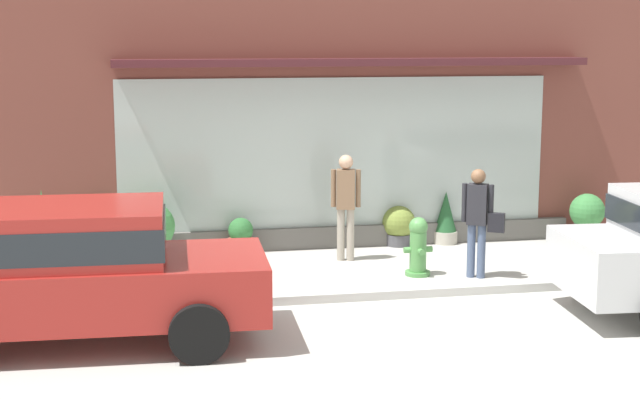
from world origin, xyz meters
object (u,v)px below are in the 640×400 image
(pedestrian_passerby, at_px, (346,199))
(potted_plant_window_left, at_px, (43,229))
(potted_plant_corner_tall, at_px, (587,216))
(potted_plant_low_front, at_px, (241,238))
(pedestrian_with_handbag, at_px, (479,216))
(potted_plant_window_right, at_px, (151,230))
(parked_car_red, at_px, (72,266))
(potted_plant_trailing_edge, at_px, (96,228))
(fire_hydrant, at_px, (418,246))
(potted_plant_near_hydrant, at_px, (399,225))
(potted_plant_doorstep, at_px, (446,219))

(pedestrian_passerby, distance_m, potted_plant_window_left, 4.69)
(potted_plant_corner_tall, xyz_separation_m, potted_plant_low_front, (-5.91, 0.15, -0.16))
(pedestrian_with_handbag, relative_size, potted_plant_low_front, 2.57)
(potted_plant_window_right, bearing_deg, potted_plant_low_front, 6.51)
(parked_car_red, relative_size, potted_plant_low_front, 6.88)
(potted_plant_trailing_edge, bearing_deg, fire_hydrant, -22.68)
(pedestrian_with_handbag, bearing_deg, potted_plant_window_right, -171.18)
(parked_car_red, bearing_deg, potted_plant_window_right, 78.51)
(potted_plant_trailing_edge, bearing_deg, pedestrian_with_handbag, -22.30)
(potted_plant_near_hydrant, height_order, potted_plant_low_front, potted_plant_near_hydrant)
(pedestrian_with_handbag, distance_m, pedestrian_passerby, 2.19)
(pedestrian_with_handbag, bearing_deg, pedestrian_passerby, 170.03)
(fire_hydrant, height_order, potted_plant_window_left, potted_plant_window_left)
(potted_plant_window_right, relative_size, potted_plant_doorstep, 1.07)
(potted_plant_doorstep, bearing_deg, potted_plant_low_front, -175.51)
(pedestrian_with_handbag, height_order, potted_plant_low_front, pedestrian_with_handbag)
(potted_plant_window_right, bearing_deg, potted_plant_trailing_edge, 155.12)
(potted_plant_trailing_edge, xyz_separation_m, potted_plant_low_front, (2.27, -0.23, -0.21))
(potted_plant_window_right, height_order, potted_plant_near_hydrant, potted_plant_window_right)
(potted_plant_window_right, xyz_separation_m, potted_plant_window_left, (-1.63, 0.12, 0.05))
(fire_hydrant, bearing_deg, potted_plant_corner_tall, 24.49)
(potted_plant_low_front, bearing_deg, pedestrian_passerby, -20.97)
(potted_plant_window_right, relative_size, potted_plant_trailing_edge, 0.90)
(potted_plant_doorstep, distance_m, potted_plant_near_hydrant, 0.82)
(pedestrian_with_handbag, distance_m, potted_plant_window_left, 6.62)
(parked_car_red, height_order, potted_plant_doorstep, parked_car_red)
(pedestrian_passerby, bearing_deg, parked_car_red, -124.52)
(potted_plant_window_left, distance_m, potted_plant_trailing_edge, 0.83)
(potted_plant_corner_tall, relative_size, potted_plant_trailing_edge, 0.80)
(potted_plant_window_left, bearing_deg, potted_plant_corner_tall, -0.70)
(fire_hydrant, bearing_deg, potted_plant_window_left, 162.85)
(fire_hydrant, relative_size, potted_plant_window_right, 0.92)
(potted_plant_window_right, height_order, potted_plant_corner_tall, potted_plant_window_right)
(fire_hydrant, distance_m, potted_plant_doorstep, 2.29)
(pedestrian_with_handbag, bearing_deg, potted_plant_low_front, 178.61)
(parked_car_red, xyz_separation_m, potted_plant_near_hydrant, (5.08, 4.30, -0.57))
(potted_plant_near_hydrant, relative_size, potted_plant_trailing_edge, 0.64)
(potted_plant_near_hydrant, bearing_deg, potted_plant_window_right, -173.79)
(potted_plant_trailing_edge, bearing_deg, potted_plant_low_front, -5.76)
(pedestrian_with_handbag, bearing_deg, potted_plant_near_hydrant, 133.72)
(pedestrian_passerby, relative_size, potted_plant_window_right, 1.76)
(pedestrian_passerby, xyz_separation_m, potted_plant_near_hydrant, (1.12, 0.90, -0.64))
(fire_hydrant, xyz_separation_m, pedestrian_passerby, (-0.84, 1.13, 0.54))
(pedestrian_passerby, height_order, potted_plant_window_left, pedestrian_passerby)
(parked_car_red, distance_m, potted_plant_doorstep, 7.31)
(potted_plant_window_right, bearing_deg, pedestrian_passerby, -8.43)
(potted_plant_window_right, bearing_deg, potted_plant_window_left, 175.82)
(pedestrian_passerby, bearing_deg, pedestrian_with_handbag, -25.85)
(fire_hydrant, bearing_deg, potted_plant_low_front, 144.51)
(pedestrian_passerby, relative_size, potted_plant_low_front, 2.69)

